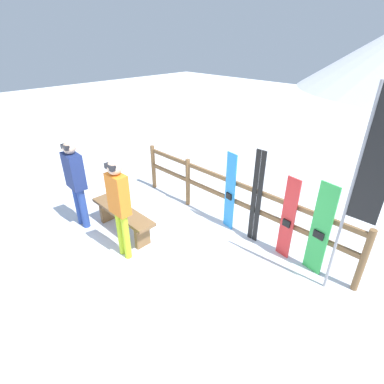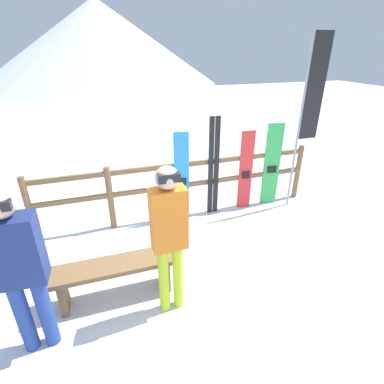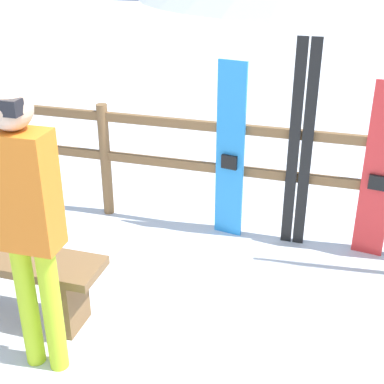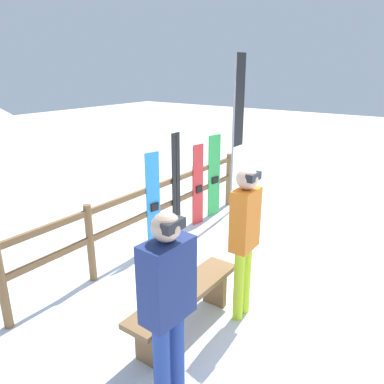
% 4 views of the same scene
% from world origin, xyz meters
% --- Properties ---
extents(ground_plane, '(40.00, 40.00, 0.00)m').
position_xyz_m(ground_plane, '(0.00, 0.00, 0.00)').
color(ground_plane, white).
extents(fence, '(4.89, 0.10, 1.08)m').
position_xyz_m(fence, '(-0.00, 1.89, 0.64)').
color(fence, brown).
rests_on(fence, ground).
extents(person_orange, '(0.37, 0.23, 1.77)m').
position_xyz_m(person_orange, '(-0.71, -0.10, 1.07)').
color(person_orange, '#B7D826').
rests_on(person_orange, ground).
extents(snowboard_blue, '(0.25, 0.09, 1.56)m').
position_xyz_m(snowboard_blue, '(-0.00, 1.83, 0.77)').
color(snowboard_blue, '#288CE0').
rests_on(snowboard_blue, ground).
extents(ski_pair_black, '(0.20, 0.02, 1.76)m').
position_xyz_m(ski_pair_black, '(0.58, 1.84, 0.88)').
color(ski_pair_black, black).
rests_on(ski_pair_black, ground).
extents(snowboard_red, '(0.25, 0.08, 1.48)m').
position_xyz_m(snowboard_red, '(1.21, 1.83, 0.73)').
color(snowboard_red, red).
rests_on(snowboard_red, ground).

